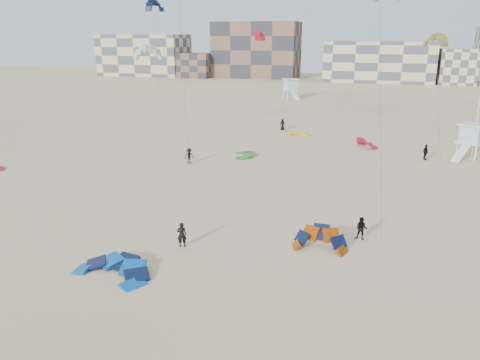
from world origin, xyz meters
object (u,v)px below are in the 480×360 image
(kitesurfer_main, at_px, (182,235))
(lifeguard_tower_near, at_px, (471,141))
(kite_ground_blue, at_px, (113,274))
(kite_ground_orange, at_px, (319,249))

(kitesurfer_main, relative_size, lifeguard_tower_near, 0.29)
(kite_ground_blue, xyz_separation_m, kite_ground_orange, (11.18, 6.95, 0.00))
(kite_ground_orange, distance_m, kitesurfer_main, 9.14)
(lifeguard_tower_near, bearing_deg, kitesurfer_main, -94.07)
(kite_ground_orange, bearing_deg, kite_ground_blue, -147.73)
(kite_ground_blue, distance_m, kitesurfer_main, 5.28)
(kitesurfer_main, distance_m, lifeguard_tower_near, 38.79)
(kite_ground_blue, bearing_deg, kite_ground_orange, 43.28)
(kite_ground_blue, height_order, kitesurfer_main, kitesurfer_main)
(kite_ground_blue, bearing_deg, lifeguard_tower_near, 67.81)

